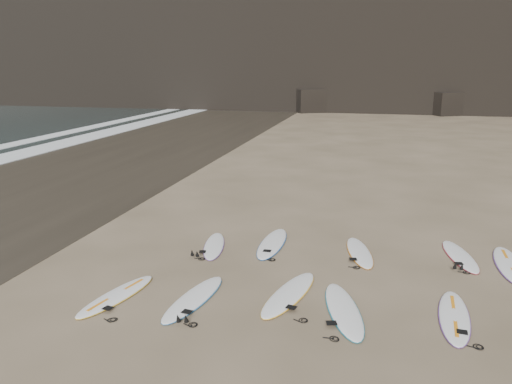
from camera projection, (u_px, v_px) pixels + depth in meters
ground at (301, 296)px, 11.25m from camera, size 240.00×240.00×0.00m
wet_sand at (61, 175)px, 23.63m from camera, size 12.00×200.00×0.01m
surfboard_0 at (117, 295)px, 11.20m from camera, size 1.11×2.47×0.09m
surfboard_1 at (194, 298)px, 11.06m from camera, size 0.97×2.56×0.09m
surfboard_2 at (289, 293)px, 11.28m from camera, size 1.22×2.69×0.09m
surfboard_3 at (344, 309)px, 10.54m from camera, size 1.29×2.66×0.09m
surfboard_4 at (454, 316)px, 10.27m from camera, size 0.77×2.50×0.09m
surfboard_5 at (214, 245)px, 14.29m from camera, size 1.01×2.29×0.08m
surfboard_6 at (272, 243)px, 14.46m from camera, size 0.67×2.67×0.10m
surfboard_7 at (360, 252)px, 13.78m from camera, size 1.07×2.44×0.09m
surfboard_8 at (460, 256)px, 13.51m from camera, size 1.00×2.47×0.09m
surfboard_9 at (509, 264)px, 12.92m from camera, size 0.76×2.70×0.10m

